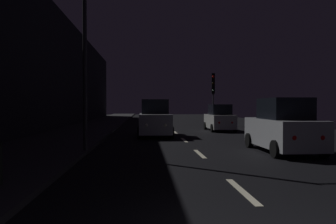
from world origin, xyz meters
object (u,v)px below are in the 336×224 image
object	(u,v)px
streetlamp_overhead	(96,14)
car_parked_right_far	(219,119)
traffic_light_far_right	(213,88)
car_approaching_headlights	(155,119)
car_parked_right_near	(283,127)

from	to	relation	value
streetlamp_overhead	car_parked_right_far	size ratio (longest dim) A/B	2.14
traffic_light_far_right	car_approaching_headlights	bearing A→B (deg)	-19.96
traffic_light_far_right	car_parked_right_near	xyz separation A→B (m)	(-0.80, -17.15, -2.54)
traffic_light_far_right	car_parked_right_far	bearing A→B (deg)	2.46
car_approaching_headlights	car_parked_right_far	world-z (taller)	car_approaching_headlights
car_parked_right_near	car_parked_right_far	size ratio (longest dim) A/B	1.10
traffic_light_far_right	car_approaching_headlights	xyz separation A→B (m)	(-5.71, -9.90, -2.51)
car_parked_right_near	car_parked_right_far	bearing A→B (deg)	-0.00
streetlamp_overhead	car_parked_right_far	world-z (taller)	streetlamp_overhead
streetlamp_overhead	car_parked_right_far	distance (m)	14.02
car_approaching_headlights	car_parked_right_far	distance (m)	6.26
traffic_light_far_right	car_parked_right_far	world-z (taller)	traffic_light_far_right
streetlamp_overhead	car_parked_right_near	world-z (taller)	streetlamp_overhead
streetlamp_overhead	car_parked_right_near	distance (m)	8.60
car_approaching_headlights	car_parked_right_near	distance (m)	8.75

